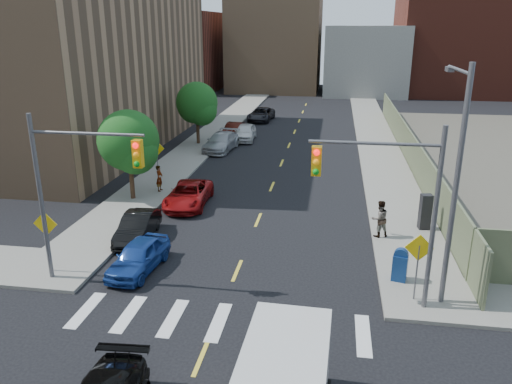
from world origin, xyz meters
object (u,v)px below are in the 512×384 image
(parked_car_black, at_px, (138,227))
(pedestrian_east, at_px, (380,219))
(parked_car_maroon, at_px, (234,130))
(pedestrian_west, at_px, (159,178))
(mailbox, at_px, (400,265))
(parked_car_white, at_px, (245,132))
(parked_car_blue, at_px, (139,256))
(parked_car_grey, at_px, (261,114))
(payphone, at_px, (425,212))
(parked_car_red, at_px, (188,195))
(parked_car_silver, at_px, (221,142))

(parked_car_black, bearing_deg, pedestrian_east, 4.57)
(parked_car_maroon, distance_m, pedestrian_west, 17.03)
(mailbox, bearing_deg, parked_car_white, 127.42)
(parked_car_blue, relative_size, pedestrian_east, 2.10)
(parked_car_maroon, xyz_separation_m, mailbox, (12.30, -26.64, 0.17))
(parked_car_black, height_order, mailbox, mailbox)
(parked_car_maroon, bearing_deg, parked_car_blue, -81.97)
(pedestrian_west, bearing_deg, pedestrian_east, -110.71)
(parked_car_grey, bearing_deg, parked_car_maroon, -93.98)
(pedestrian_west, distance_m, pedestrian_east, 14.14)
(payphone, height_order, pedestrian_east, pedestrian_east)
(parked_car_red, relative_size, parked_car_silver, 0.93)
(parked_car_blue, relative_size, parked_car_silver, 0.76)
(mailbox, distance_m, pedestrian_west, 16.73)
(pedestrian_west, relative_size, pedestrian_east, 0.88)
(parked_car_red, xyz_separation_m, mailbox, (11.20, -7.74, 0.17))
(parked_car_black, relative_size, parked_car_silver, 0.77)
(parked_car_maroon, xyz_separation_m, parked_car_grey, (1.30, 8.82, 0.04))
(parked_car_blue, bearing_deg, parked_car_red, 96.78)
(parked_car_red, distance_m, payphone, 13.23)
(parked_car_white, height_order, mailbox, mailbox)
(pedestrian_west, bearing_deg, parked_car_maroon, -3.73)
(parked_car_white, xyz_separation_m, payphone, (12.88, -19.61, 0.32))
(payphone, bearing_deg, parked_car_grey, 103.71)
(parked_car_white, bearing_deg, parked_car_black, -95.52)
(mailbox, height_order, pedestrian_east, pedestrian_east)
(parked_car_grey, relative_size, mailbox, 3.60)
(parked_car_white, height_order, parked_car_maroon, parked_car_white)
(parked_car_grey, bearing_deg, parked_car_black, -87.85)
(parked_car_black, distance_m, pedestrian_west, 7.21)
(parked_car_black, bearing_deg, parked_car_grey, 83.20)
(parked_car_silver, relative_size, payphone, 2.79)
(parked_car_red, height_order, parked_car_grey, parked_car_grey)
(parked_car_grey, bearing_deg, payphone, -62.08)
(parked_car_silver, distance_m, parked_car_grey, 14.25)
(parked_car_white, height_order, payphone, payphone)
(parked_car_silver, bearing_deg, parked_car_maroon, 95.81)
(payphone, bearing_deg, parked_car_white, 113.50)
(parked_car_blue, bearing_deg, pedestrian_west, 109.85)
(parked_car_red, height_order, payphone, payphone)
(parked_car_silver, relative_size, parked_car_grey, 1.01)
(parked_car_blue, height_order, mailbox, mailbox)
(parked_car_red, relative_size, mailbox, 3.39)
(pedestrian_east, bearing_deg, parked_car_grey, -95.36)
(parked_car_blue, bearing_deg, parked_car_grey, 95.34)
(parked_car_blue, height_order, parked_car_white, parked_car_white)
(payphone, distance_m, pedestrian_east, 2.74)
(parked_car_maroon, bearing_deg, parked_car_black, -84.71)
(parked_car_red, bearing_deg, pedestrian_west, 139.26)
(parked_car_red, height_order, parked_car_white, parked_car_white)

